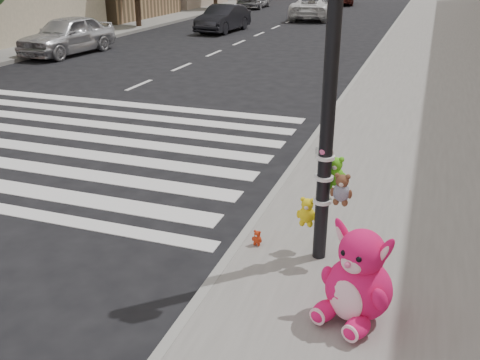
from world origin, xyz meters
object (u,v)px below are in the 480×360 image
at_px(car_dark_far, 223,18).
at_px(red_teddy, 257,238).
at_px(pink_bunny, 358,282).
at_px(car_white_near, 312,7).
at_px(signal_pole, 329,127).
at_px(car_silver_far, 67,35).

bearing_deg(car_dark_far, red_teddy, -63.53).
height_order(pink_bunny, car_white_near, car_white_near).
bearing_deg(pink_bunny, red_teddy, 166.07).
relative_size(signal_pole, pink_bunny, 3.81).
xyz_separation_m(signal_pole, car_silver_far, (-12.41, 12.14, -1.06)).
bearing_deg(signal_pole, car_white_near, 102.45).
relative_size(pink_bunny, red_teddy, 5.05).
bearing_deg(signal_pole, car_dark_far, 114.01).
bearing_deg(car_dark_far, signal_pole, -61.59).
height_order(red_teddy, car_silver_far, car_silver_far).
bearing_deg(red_teddy, signal_pole, 7.67).
bearing_deg(car_dark_far, car_white_near, 71.86).
bearing_deg(red_teddy, car_silver_far, 140.55).
bearing_deg(car_silver_far, signal_pole, -39.00).
bearing_deg(car_silver_far, red_teddy, -40.96).
distance_m(red_teddy, car_white_near, 28.20).
bearing_deg(car_silver_far, pink_bunny, -40.20).
distance_m(pink_bunny, car_dark_far, 23.64).
bearing_deg(car_dark_far, car_silver_far, -107.26).
xyz_separation_m(signal_pole, car_white_near, (-6.11, 27.69, -1.09)).
xyz_separation_m(car_silver_far, car_white_near, (6.30, 15.54, -0.04)).
height_order(car_silver_far, car_dark_far, car_silver_far).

